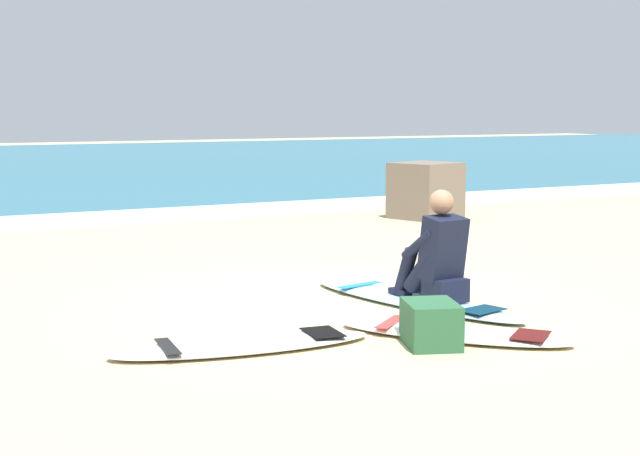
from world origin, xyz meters
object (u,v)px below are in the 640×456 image
at_px(surfboard_main, 413,300).
at_px(surfboard_spare_far, 454,333).
at_px(surfer_seated, 437,258).
at_px(surfboard_spare_near, 243,345).
at_px(beach_bag, 431,324).
at_px(shoreline_rock, 426,190).

bearing_deg(surfboard_main, surfboard_spare_far, -109.78).
relative_size(surfer_seated, surfboard_spare_far, 0.55).
height_order(surfboard_spare_near, beach_bag, beach_bag).
bearing_deg(beach_bag, shoreline_rock, 55.42).
relative_size(surfboard_spare_far, shoreline_rock, 1.91).
distance_m(surfboard_main, surfboard_spare_far, 1.23).
relative_size(surfer_seated, beach_bag, 1.97).
relative_size(surfboard_spare_near, beach_bag, 4.08).
bearing_deg(surfboard_spare_near, surfboard_spare_far, -15.63).
bearing_deg(shoreline_rock, surfboard_main, -125.79).
relative_size(surfboard_spare_near, shoreline_rock, 2.17).
height_order(surfboard_main, surfboard_spare_far, same).
bearing_deg(shoreline_rock, surfboard_spare_far, -123.26).
height_order(surfboard_spare_near, surfboard_spare_far, same).
xyz_separation_m(surfboard_main, shoreline_rock, (3.79, 5.25, 0.40)).
bearing_deg(surfboard_spare_near, surfer_seated, 13.55).
bearing_deg(surfboard_spare_far, shoreline_rock, 56.74).
bearing_deg(surfboard_main, beach_bag, -119.22).
distance_m(surfer_seated, shoreline_rock, 6.63).
bearing_deg(surfboard_main, surfer_seated, -73.73).
distance_m(surfboard_spare_near, shoreline_rock, 8.29).
distance_m(surfer_seated, surfboard_spare_far, 1.11).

